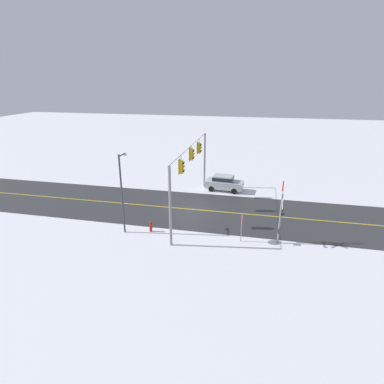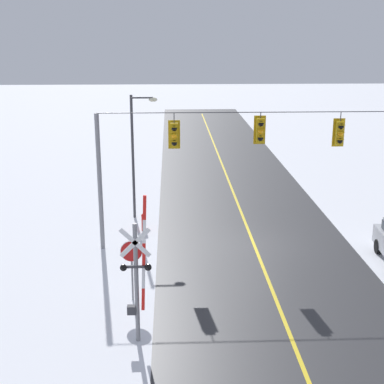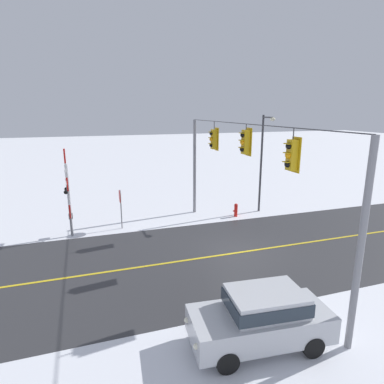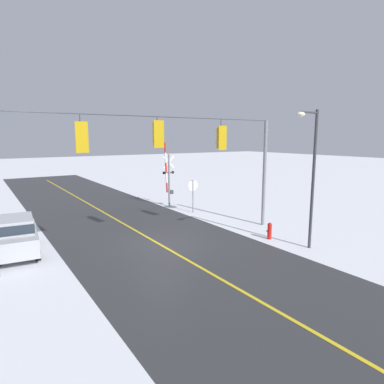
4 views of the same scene
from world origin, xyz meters
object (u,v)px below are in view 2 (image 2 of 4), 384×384
Objects in this scene: streetlamp_near at (137,145)px; railroad_crossing at (137,275)px; fire_hydrant at (144,221)px; stop_sign at (132,257)px.

railroad_crossing is at bearing -86.91° from streetlamp_near.
railroad_crossing is 10.33m from fire_hydrant.
stop_sign is at bearing 97.66° from railroad_crossing.
stop_sign is 7.49m from fire_hydrant.
railroad_crossing is 0.75× the size of streetlamp_near.
streetlamp_near reaches higher than fire_hydrant.
stop_sign is 0.48× the size of railroad_crossing.
railroad_crossing reaches higher than stop_sign.
fire_hydrant is (-0.29, 10.16, -1.84)m from railroad_crossing.
stop_sign is at bearing -90.63° from fire_hydrant.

